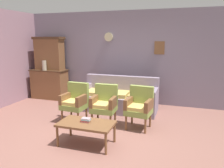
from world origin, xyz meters
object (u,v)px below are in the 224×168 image
at_px(coffee_table, 86,125).
at_px(book_stack_on_table, 86,120).
at_px(side_cabinet, 50,84).
at_px(armchair_near_cabinet, 104,103).
at_px(vase_on_cabinet, 44,66).
at_px(armchair_near_couch_end, 139,106).
at_px(armchair_by_doorway, 75,101).
at_px(floral_couch, 119,98).

relative_size(coffee_table, book_stack_on_table, 5.53).
height_order(side_cabinet, coffee_table, side_cabinet).
bearing_deg(side_cabinet, book_stack_on_table, -46.16).
height_order(side_cabinet, armchair_near_cabinet, side_cabinet).
height_order(vase_on_cabinet, armchair_near_couch_end, vase_on_cabinet).
bearing_deg(armchair_by_doorway, vase_on_cabinet, 141.27).
xyz_separation_m(armchair_by_doorway, armchair_near_cabinet, (0.71, 0.02, 0.00)).
height_order(side_cabinet, armchair_near_couch_end, side_cabinet).
relative_size(side_cabinet, coffee_table, 1.16).
relative_size(vase_on_cabinet, book_stack_on_table, 1.68).
xyz_separation_m(side_cabinet, coffee_table, (2.49, -2.59, -0.09)).
xyz_separation_m(coffee_table, book_stack_on_table, (-0.02, 0.03, 0.08)).
height_order(armchair_near_cabinet, coffee_table, armchair_near_cabinet).
relative_size(armchair_near_couch_end, coffee_table, 0.90).
bearing_deg(armchair_by_doorway, armchair_near_cabinet, 1.85).
distance_m(vase_on_cabinet, book_stack_on_table, 3.52).
xyz_separation_m(vase_on_cabinet, floral_couch, (2.52, -0.33, -0.76)).
bearing_deg(armchair_near_couch_end, armchair_by_doorway, -176.90).
bearing_deg(book_stack_on_table, armchair_near_couch_end, 53.02).
bearing_deg(armchair_near_couch_end, floral_couch, 126.69).
bearing_deg(vase_on_cabinet, armchair_near_couch_end, -22.46).
height_order(side_cabinet, vase_on_cabinet, vase_on_cabinet).
bearing_deg(armchair_by_doorway, side_cabinet, 137.46).
bearing_deg(armchair_near_cabinet, coffee_table, -89.01).
xyz_separation_m(armchair_near_couch_end, coffee_table, (-0.76, -1.06, -0.12)).
distance_m(side_cabinet, floral_couch, 2.54).
relative_size(floral_couch, armchair_by_doorway, 2.27).
bearing_deg(armchair_near_cabinet, book_stack_on_table, -90.25).
relative_size(vase_on_cabinet, coffee_table, 0.30).
height_order(armchair_near_cabinet, book_stack_on_table, armchair_near_cabinet).
bearing_deg(vase_on_cabinet, armchair_near_cabinet, -29.44).
distance_m(coffee_table, book_stack_on_table, 0.09).
bearing_deg(side_cabinet, armchair_near_couch_end, -25.25).
bearing_deg(armchair_by_doorway, floral_couch, 56.61).
distance_m(armchair_by_doorway, armchair_near_cabinet, 0.71).
relative_size(armchair_by_doorway, armchair_near_cabinet, 1.00).
xyz_separation_m(armchair_by_doorway, book_stack_on_table, (0.71, -0.96, -0.04)).
height_order(side_cabinet, book_stack_on_table, side_cabinet).
bearing_deg(side_cabinet, coffee_table, -46.21).
relative_size(vase_on_cabinet, armchair_by_doorway, 0.34).
bearing_deg(vase_on_cabinet, coffee_table, -43.81).
relative_size(vase_on_cabinet, armchair_near_cabinet, 0.34).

